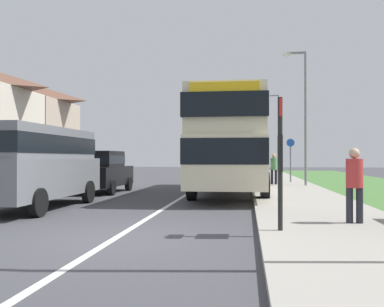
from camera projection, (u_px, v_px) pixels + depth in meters
ground_plane at (115, 239)px, 7.87m from camera, size 120.00×120.00×0.00m
lane_marking_centre at (181, 198)px, 15.81m from camera, size 0.14×60.00×0.01m
pavement_near_side at (306, 204)px, 13.30m from camera, size 3.20×68.00×0.12m
double_decker_bus at (231, 141)px, 17.92m from camera, size 2.80×11.35×3.70m
parked_van_grey at (35, 161)px, 12.52m from camera, size 2.11×5.50×2.34m
parked_car_black at (100, 170)px, 18.19m from camera, size 1.94×3.96×1.74m
pedestrian_at_stop at (354, 182)px, 8.96m from camera, size 0.34×0.34×1.67m
pedestrian_walking_away at (274, 167)px, 21.99m from camera, size 0.34×0.34×1.67m
bus_stop_sign at (280, 154)px, 8.08m from camera, size 0.09×0.52×2.60m
cycle_route_sign at (291, 158)px, 23.99m from camera, size 0.44×0.08×2.52m
street_lamp_mid at (303, 109)px, 21.21m from camera, size 1.14×0.20×6.67m
street_lamp_far at (277, 128)px, 40.76m from camera, size 1.14×0.20×7.37m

